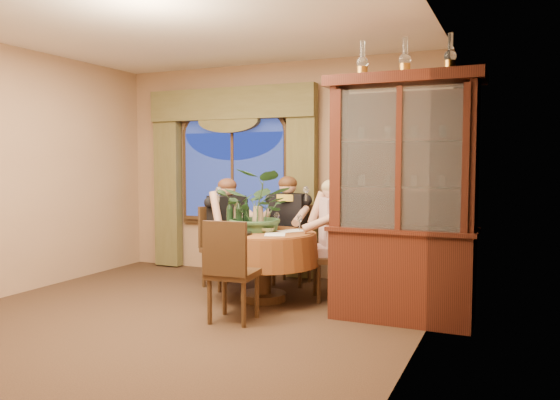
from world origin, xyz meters
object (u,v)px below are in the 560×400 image
at_px(china_cabinet, 403,199).
at_px(chair_front_left, 233,271).
at_px(olive_bowl, 267,230).
at_px(person_scarf, 288,231).
at_px(wine_bottle_0, 230,216).
at_px(centerpiece_plant, 259,179).
at_px(stoneware_vase, 258,218).
at_px(chair_right, 332,256).
at_px(oil_lamp_right, 450,52).
at_px(person_back, 227,233).
at_px(wine_bottle_2, 237,214).
at_px(wine_bottle_1, 246,214).
at_px(oil_lamp_left, 362,59).
at_px(dining_table, 263,266).
at_px(chair_back, 223,248).
at_px(chair_back_right, 292,245).
at_px(oil_lamp_center, 405,56).
at_px(person_pink, 333,239).
at_px(wine_bottle_3, 239,215).

bearing_deg(china_cabinet, chair_front_left, -155.59).
distance_m(china_cabinet, olive_bowl, 1.52).
xyz_separation_m(person_scarf, wine_bottle_0, (-0.35, -0.82, 0.25)).
bearing_deg(centerpiece_plant, olive_bowl, -38.68).
bearing_deg(chair_front_left, stoneware_vase, 95.66).
height_order(chair_right, person_scarf, person_scarf).
distance_m(oil_lamp_right, wine_bottle_0, 2.80).
bearing_deg(person_back, wine_bottle_2, 75.92).
bearing_deg(wine_bottle_1, oil_lamp_left, -12.24).
bearing_deg(dining_table, wine_bottle_1, 152.96).
xyz_separation_m(olive_bowl, wine_bottle_1, (-0.34, 0.19, 0.14)).
relative_size(chair_front_left, person_scarf, 0.72).
distance_m(china_cabinet, centerpiece_plant, 1.65).
distance_m(oil_lamp_right, chair_back, 3.34).
height_order(oil_lamp_right, person_back, oil_lamp_right).
distance_m(stoneware_vase, wine_bottle_0, 0.31).
relative_size(oil_lamp_right, chair_right, 0.35).
relative_size(oil_lamp_left, person_scarf, 0.25).
relative_size(olive_bowl, wine_bottle_0, 0.53).
height_order(chair_front_left, wine_bottle_2, wine_bottle_2).
xyz_separation_m(chair_right, wine_bottle_1, (-0.95, -0.20, 0.44)).
xyz_separation_m(china_cabinet, chair_back, (-2.22, 0.51, -0.67)).
bearing_deg(chair_back_right, person_scarf, 81.03).
height_order(centerpiece_plant, wine_bottle_0, centerpiece_plant).
distance_m(olive_bowl, wine_bottle_0, 0.47).
bearing_deg(oil_lamp_right, olive_bowl, 176.34).
bearing_deg(person_scarf, stoneware_vase, 82.18).
bearing_deg(oil_lamp_right, oil_lamp_center, 180.00).
height_order(person_pink, stoneware_vase, person_pink).
height_order(chair_front_left, person_back, person_back).
height_order(oil_lamp_center, chair_front_left, oil_lamp_center).
relative_size(person_scarf, centerpiece_plant, 1.40).
bearing_deg(china_cabinet, person_back, 166.11).
xyz_separation_m(oil_lamp_right, olive_bowl, (-1.87, 0.12, -1.70)).
distance_m(dining_table, person_scarf, 0.83).
distance_m(china_cabinet, person_back, 2.31).
xyz_separation_m(stoneware_vase, wine_bottle_3, (-0.20, -0.08, 0.03)).
relative_size(oil_lamp_right, centerpiece_plant, 0.36).
bearing_deg(china_cabinet, olive_bowl, 175.34).
bearing_deg(person_pink, person_back, 59.24).
distance_m(chair_right, wine_bottle_2, 1.17).
height_order(person_back, wine_bottle_0, person_back).
relative_size(china_cabinet, person_back, 1.75).
xyz_separation_m(oil_lamp_right, wine_bottle_2, (-2.31, 0.27, -1.56)).
bearing_deg(oil_lamp_right, person_pink, 155.41).
height_order(china_cabinet, olive_bowl, china_cabinet).
bearing_deg(china_cabinet, person_scarf, 149.00).
height_order(dining_table, person_back, person_back).
relative_size(dining_table, chair_front_left, 1.28).
bearing_deg(wine_bottle_1, wine_bottle_2, -160.01).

